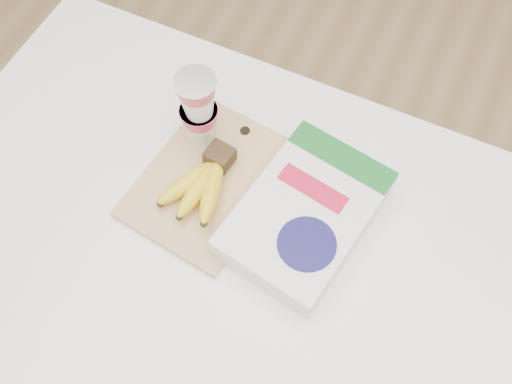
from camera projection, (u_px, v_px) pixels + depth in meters
room at (211, 96)px, 0.64m from camera, size 4.00×4.00×4.00m
table at (236, 313)px, 1.43m from camera, size 1.22×0.81×0.92m
cutting_board at (210, 180)px, 1.07m from camera, size 0.26×0.33×0.02m
bananas at (203, 182)px, 1.04m from camera, size 0.13×0.17×0.06m
yogurt_stack at (199, 108)px, 1.03m from camera, size 0.08×0.08×0.17m
cereal_box at (305, 214)px, 1.01m from camera, size 0.25×0.33×0.07m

